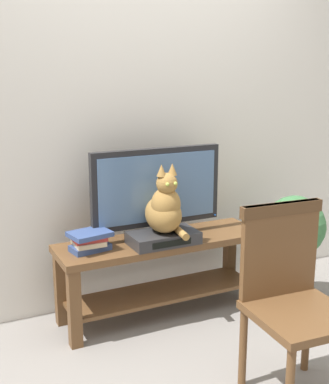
# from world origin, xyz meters

# --- Properties ---
(ground_plane) EXTENTS (12.00, 12.00, 0.00)m
(ground_plane) POSITION_xyz_m (0.00, 0.00, 0.00)
(ground_plane) COLOR gray
(back_wall) EXTENTS (7.00, 0.12, 2.80)m
(back_wall) POSITION_xyz_m (0.00, 0.88, 1.40)
(back_wall) COLOR silver
(back_wall) RESTS_ON ground
(tv_stand) EXTENTS (1.35, 0.40, 0.52)m
(tv_stand) POSITION_xyz_m (0.02, 0.50, 0.37)
(tv_stand) COLOR brown
(tv_stand) RESTS_ON ground
(tv) EXTENTS (0.88, 0.20, 0.58)m
(tv) POSITION_xyz_m (0.02, 0.56, 0.83)
(tv) COLOR black
(tv) RESTS_ON tv_stand
(media_box) EXTENTS (0.43, 0.24, 0.08)m
(media_box) POSITION_xyz_m (-0.01, 0.41, 0.56)
(media_box) COLOR #2D2D30
(media_box) RESTS_ON tv_stand
(cat) EXTENTS (0.21, 0.36, 0.44)m
(cat) POSITION_xyz_m (-0.01, 0.39, 0.76)
(cat) COLOR olive
(cat) RESTS_ON media_box
(wooden_chair) EXTENTS (0.48, 0.48, 0.95)m
(wooden_chair) POSITION_xyz_m (0.23, -0.51, 0.54)
(wooden_chair) COLOR brown
(wooden_chair) RESTS_ON ground
(book_stack) EXTENTS (0.26, 0.22, 0.12)m
(book_stack) POSITION_xyz_m (-0.46, 0.49, 0.59)
(book_stack) COLOR #33477A
(book_stack) RESTS_ON tv_stand
(potted_plant) EXTENTS (0.42, 0.42, 0.76)m
(potted_plant) POSITION_xyz_m (0.90, 0.27, 0.45)
(potted_plant) COLOR #47474C
(potted_plant) RESTS_ON ground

